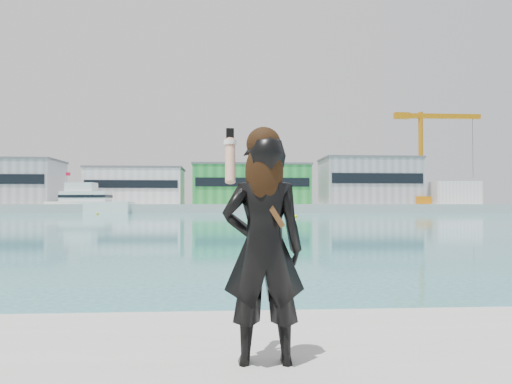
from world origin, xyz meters
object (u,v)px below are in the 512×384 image
at_px(motor_yacht, 88,202).
at_px(buoy_near, 296,217).
at_px(woman, 263,242).
at_px(buoy_far, 98,214).
at_px(dock_crane, 425,154).

relative_size(motor_yacht, buoy_near, 39.99).
bearing_deg(woman, buoy_far, -75.71).
bearing_deg(woman, buoy_near, -98.71).
height_order(buoy_near, buoy_far, same).
relative_size(motor_yacht, buoy_far, 39.99).
height_order(dock_crane, buoy_near, dock_crane).
bearing_deg(buoy_far, motor_yacht, 109.58).
xyz_separation_m(motor_yacht, woman, (30.68, -113.33, -0.94)).
relative_size(buoy_far, woman, 0.31).
xyz_separation_m(dock_crane, motor_yacht, (-83.55, -9.34, -12.52)).
distance_m(dock_crane, woman, 134.26).
bearing_deg(motor_yacht, buoy_far, -61.89).
distance_m(buoy_near, woman, 70.17).
bearing_deg(buoy_near, woman, -98.79).
distance_m(motor_yacht, woman, 117.42).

